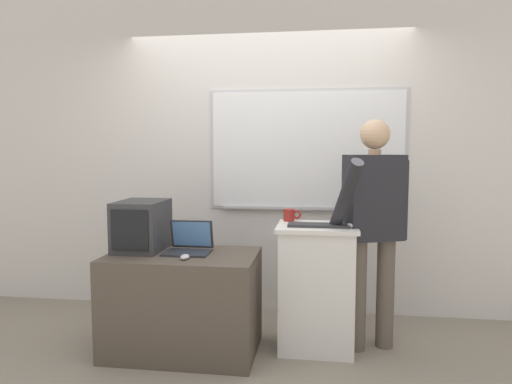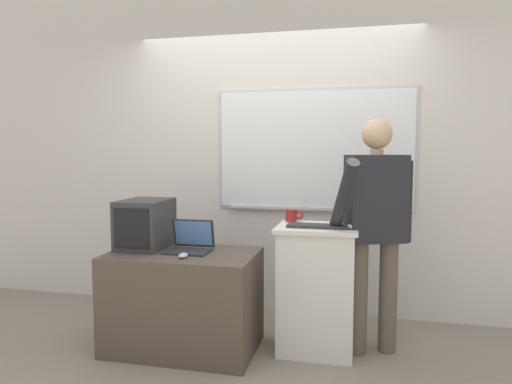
{
  "view_description": "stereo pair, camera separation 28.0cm",
  "coord_description": "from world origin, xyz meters",
  "px_view_note": "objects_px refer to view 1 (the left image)",
  "views": [
    {
      "loc": [
        0.46,
        -2.88,
        1.47
      ],
      "look_at": [
        0.01,
        0.39,
        1.17
      ],
      "focal_mm": 32.0,
      "sensor_mm": 36.0,
      "label": 1
    },
    {
      "loc": [
        0.74,
        -2.83,
        1.47
      ],
      "look_at": [
        0.01,
        0.39,
        1.17
      ],
      "focal_mm": 32.0,
      "sensor_mm": 36.0,
      "label": 2
    }
  ],
  "objects_px": {
    "computer_mouse_by_laptop": "(185,257)",
    "coffee_mug": "(290,215)",
    "person_presenter": "(373,218)",
    "laptop": "(189,243)",
    "crt_monitor": "(142,225)",
    "side_desk": "(183,302)",
    "wireless_keyboard": "(319,225)",
    "lectern_podium": "(316,287)",
    "computer_mouse_by_keyboard": "(351,225)"
  },
  "relations": [
    {
      "from": "laptop",
      "to": "crt_monitor",
      "type": "bearing_deg",
      "value": 176.71
    },
    {
      "from": "crt_monitor",
      "to": "computer_mouse_by_laptop",
      "type": "bearing_deg",
      "value": -31.65
    },
    {
      "from": "lectern_podium",
      "to": "person_presenter",
      "type": "distance_m",
      "value": 0.65
    },
    {
      "from": "coffee_mug",
      "to": "computer_mouse_by_laptop",
      "type": "bearing_deg",
      "value": -142.98
    },
    {
      "from": "computer_mouse_by_keyboard",
      "to": "wireless_keyboard",
      "type": "bearing_deg",
      "value": 177.73
    },
    {
      "from": "person_presenter",
      "to": "wireless_keyboard",
      "type": "distance_m",
      "value": 0.41
    },
    {
      "from": "wireless_keyboard",
      "to": "computer_mouse_by_keyboard",
      "type": "bearing_deg",
      "value": -2.27
    },
    {
      "from": "computer_mouse_by_laptop",
      "to": "coffee_mug",
      "type": "bearing_deg",
      "value": 37.02
    },
    {
      "from": "person_presenter",
      "to": "wireless_keyboard",
      "type": "bearing_deg",
      "value": 174.65
    },
    {
      "from": "person_presenter",
      "to": "coffee_mug",
      "type": "height_order",
      "value": "person_presenter"
    },
    {
      "from": "lectern_podium",
      "to": "laptop",
      "type": "distance_m",
      "value": 0.99
    },
    {
      "from": "lectern_podium",
      "to": "side_desk",
      "type": "height_order",
      "value": "lectern_podium"
    },
    {
      "from": "laptop",
      "to": "coffee_mug",
      "type": "relative_size",
      "value": 2.34
    },
    {
      "from": "wireless_keyboard",
      "to": "coffee_mug",
      "type": "distance_m",
      "value": 0.32
    },
    {
      "from": "side_desk",
      "to": "computer_mouse_by_laptop",
      "type": "distance_m",
      "value": 0.42
    },
    {
      "from": "laptop",
      "to": "crt_monitor",
      "type": "relative_size",
      "value": 0.74
    },
    {
      "from": "crt_monitor",
      "to": "person_presenter",
      "type": "bearing_deg",
      "value": 4.63
    },
    {
      "from": "laptop",
      "to": "computer_mouse_by_keyboard",
      "type": "distance_m",
      "value": 1.18
    },
    {
      "from": "lectern_podium",
      "to": "crt_monitor",
      "type": "distance_m",
      "value": 1.38
    },
    {
      "from": "wireless_keyboard",
      "to": "computer_mouse_by_keyboard",
      "type": "distance_m",
      "value": 0.23
    },
    {
      "from": "side_desk",
      "to": "crt_monitor",
      "type": "bearing_deg",
      "value": 165.13
    },
    {
      "from": "side_desk",
      "to": "crt_monitor",
      "type": "height_order",
      "value": "crt_monitor"
    },
    {
      "from": "person_presenter",
      "to": "computer_mouse_by_laptop",
      "type": "xyz_separation_m",
      "value": [
        -1.3,
        -0.39,
        -0.24
      ]
    },
    {
      "from": "computer_mouse_by_laptop",
      "to": "computer_mouse_by_keyboard",
      "type": "xyz_separation_m",
      "value": [
        1.13,
        0.28,
        0.2
      ]
    },
    {
      "from": "lectern_podium",
      "to": "computer_mouse_by_keyboard",
      "type": "height_order",
      "value": "computer_mouse_by_keyboard"
    },
    {
      "from": "wireless_keyboard",
      "to": "crt_monitor",
      "type": "height_order",
      "value": "crt_monitor"
    },
    {
      "from": "side_desk",
      "to": "coffee_mug",
      "type": "relative_size",
      "value": 7.71
    },
    {
      "from": "computer_mouse_by_laptop",
      "to": "coffee_mug",
      "type": "distance_m",
      "value": 0.89
    },
    {
      "from": "computer_mouse_by_laptop",
      "to": "lectern_podium",
      "type": "bearing_deg",
      "value": 21.23
    },
    {
      "from": "crt_monitor",
      "to": "coffee_mug",
      "type": "height_order",
      "value": "crt_monitor"
    },
    {
      "from": "wireless_keyboard",
      "to": "coffee_mug",
      "type": "height_order",
      "value": "coffee_mug"
    },
    {
      "from": "computer_mouse_by_keyboard",
      "to": "coffee_mug",
      "type": "relative_size",
      "value": 0.72
    },
    {
      "from": "crt_monitor",
      "to": "computer_mouse_by_keyboard",
      "type": "bearing_deg",
      "value": 1.0
    },
    {
      "from": "lectern_podium",
      "to": "coffee_mug",
      "type": "height_order",
      "value": "coffee_mug"
    },
    {
      "from": "wireless_keyboard",
      "to": "coffee_mug",
      "type": "xyz_separation_m",
      "value": [
        -0.22,
        0.23,
        0.04
      ]
    },
    {
      "from": "coffee_mug",
      "to": "side_desk",
      "type": "bearing_deg",
      "value": -154.69
    },
    {
      "from": "laptop",
      "to": "wireless_keyboard",
      "type": "relative_size",
      "value": 0.74
    },
    {
      "from": "person_presenter",
      "to": "coffee_mug",
      "type": "xyz_separation_m",
      "value": [
        -0.61,
        0.13,
        -0.01
      ]
    },
    {
      "from": "computer_mouse_by_laptop",
      "to": "coffee_mug",
      "type": "height_order",
      "value": "coffee_mug"
    },
    {
      "from": "computer_mouse_by_laptop",
      "to": "computer_mouse_by_keyboard",
      "type": "bearing_deg",
      "value": 13.77
    },
    {
      "from": "person_presenter",
      "to": "computer_mouse_by_keyboard",
      "type": "xyz_separation_m",
      "value": [
        -0.16,
        -0.11,
        -0.04
      ]
    },
    {
      "from": "laptop",
      "to": "computer_mouse_by_laptop",
      "type": "relative_size",
      "value": 3.26
    },
    {
      "from": "side_desk",
      "to": "coffee_mug",
      "type": "distance_m",
      "value": 1.03
    },
    {
      "from": "person_presenter",
      "to": "wireless_keyboard",
      "type": "height_order",
      "value": "person_presenter"
    },
    {
      "from": "laptop",
      "to": "wireless_keyboard",
      "type": "height_order",
      "value": "laptop"
    },
    {
      "from": "computer_mouse_by_laptop",
      "to": "crt_monitor",
      "type": "height_order",
      "value": "crt_monitor"
    },
    {
      "from": "computer_mouse_by_laptop",
      "to": "side_desk",
      "type": "bearing_deg",
      "value": 112.6
    },
    {
      "from": "laptop",
      "to": "crt_monitor",
      "type": "distance_m",
      "value": 0.39
    },
    {
      "from": "lectern_podium",
      "to": "computer_mouse_by_laptop",
      "type": "relative_size",
      "value": 9.23
    },
    {
      "from": "crt_monitor",
      "to": "coffee_mug",
      "type": "bearing_deg",
      "value": 13.64
    }
  ]
}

